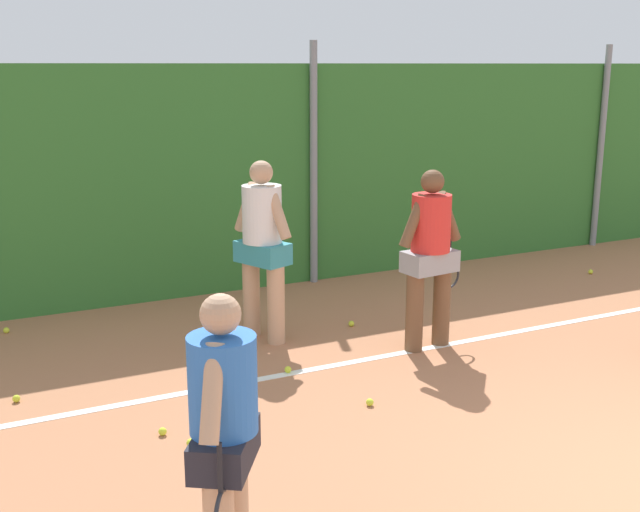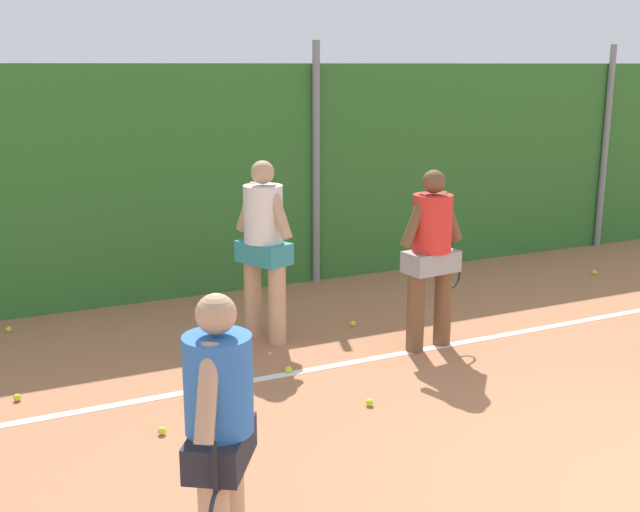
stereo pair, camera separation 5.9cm
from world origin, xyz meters
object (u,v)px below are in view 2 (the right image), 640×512
player_backcourt_far (264,241)px  player_foreground_near (220,429)px  tennis_ball_8 (190,442)px  tennis_ball_4 (162,431)px  tennis_ball_5 (9,329)px  tennis_ball_2 (17,397)px  player_midcourt (432,250)px  tennis_ball_0 (288,370)px  tennis_ball_3 (594,272)px  tennis_ball_7 (370,402)px  tennis_ball_1 (353,324)px

player_backcourt_far → player_foreground_near: bearing=-47.1°
player_foreground_near → tennis_ball_8: (0.29, 1.70, -0.94)m
tennis_ball_4 → tennis_ball_8: bearing=-62.6°
player_backcourt_far → tennis_ball_5: (-2.49, 1.40, -1.05)m
player_foreground_near → tennis_ball_2: size_ratio=26.23×
tennis_ball_2 → tennis_ball_8: 1.85m
player_foreground_near → player_midcourt: (3.16, 2.75, 0.08)m
player_backcourt_far → tennis_ball_0: size_ratio=29.19×
player_midcourt → tennis_ball_3: 4.10m
player_foreground_near → player_backcourt_far: bearing=-171.7°
tennis_ball_2 → tennis_ball_7: same height
tennis_ball_4 → tennis_ball_5: 3.28m
player_backcourt_far → tennis_ball_1: player_backcourt_far is taller
player_backcourt_far → tennis_ball_2: (-2.57, -0.57, -1.05)m
tennis_ball_2 → tennis_ball_3: bearing=7.6°
player_backcourt_far → tennis_ball_3: size_ratio=29.19×
tennis_ball_1 → tennis_ball_5: 3.82m
tennis_ball_5 → tennis_ball_8: same height
tennis_ball_1 → tennis_ball_2: 3.64m
tennis_ball_4 → tennis_ball_2: bearing=130.0°
tennis_ball_7 → tennis_ball_8: same height
player_midcourt → tennis_ball_7: (-1.26, -1.01, -1.01)m
player_midcourt → tennis_ball_1: 1.43m
player_foreground_near → tennis_ball_8: bearing=-156.6°
player_foreground_near → tennis_ball_2: player_foreground_near is taller
player_foreground_near → player_backcourt_far: player_backcourt_far is taller
player_backcourt_far → tennis_ball_7: size_ratio=29.19×
tennis_ball_8 → tennis_ball_7: bearing=1.5°
tennis_ball_3 → tennis_ball_8: bearing=-159.3°
tennis_ball_0 → tennis_ball_3: (5.31, 1.46, 0.00)m
player_midcourt → tennis_ball_0: player_midcourt is taller
tennis_ball_5 → tennis_ball_4: bearing=-73.8°
player_midcourt → tennis_ball_4: player_midcourt is taller
tennis_ball_7 → tennis_ball_2: bearing=152.7°
player_midcourt → tennis_ball_1: player_midcourt is taller
player_midcourt → player_backcourt_far: size_ratio=0.97×
player_backcourt_far → tennis_ball_7: (0.19, -1.99, -1.05)m
player_foreground_near → tennis_ball_5: 5.28m
player_foreground_near → tennis_ball_3: 8.10m
player_foreground_near → tennis_ball_7: (1.91, 1.75, -0.94)m
tennis_ball_0 → tennis_ball_8: same height
tennis_ball_1 → tennis_ball_2: (-3.61, -0.51, 0.00)m
tennis_ball_1 → tennis_ball_7: same height
tennis_ball_8 → player_backcourt_far: bearing=54.9°
tennis_ball_2 → tennis_ball_4: bearing=-50.0°
player_backcourt_far → tennis_ball_8: player_backcourt_far is taller
player_midcourt → tennis_ball_8: player_midcourt is taller
tennis_ball_1 → tennis_ball_3: (4.11, 0.52, 0.00)m
tennis_ball_3 → tennis_ball_8: size_ratio=1.00×
tennis_ball_0 → tennis_ball_4: size_ratio=1.00×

